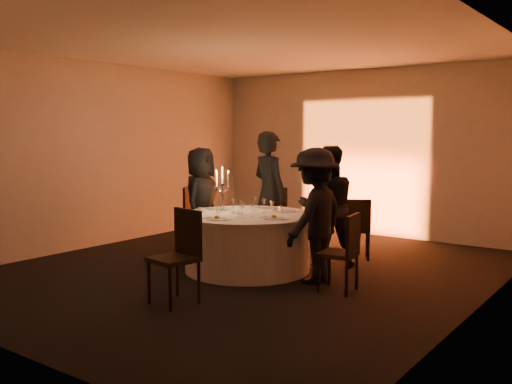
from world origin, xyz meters
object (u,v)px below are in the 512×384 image
Objects in this scene: banquet_table at (247,242)px; guest_back_right at (328,207)px; chair_back_left at (282,214)px; candelabra at (222,195)px; chair_back_right at (357,225)px; coffee_cup at (200,210)px; guest_left at (201,201)px; chair_right at (344,248)px; chair_front at (180,250)px; chair_left at (195,214)px; guest_right at (315,216)px; guest_back_left at (270,193)px.

guest_back_right reaches higher than banquet_table.
chair_back_left is 1.39m from candelabra.
chair_back_right is 8.18× the size of coffee_cup.
chair_back_right is 0.55× the size of guest_left.
guest_back_right is at bearing 38.62° from coffee_cup.
guest_back_right is (-0.79, 1.01, 0.32)m from chair_right.
chair_right is at bearing 2.14° from coffee_cup.
chair_right reaches higher than banquet_table.
guest_back_right is at bearing 87.57° from chair_front.
coffee_cup is at bearing 20.17° from chair_back_right.
chair_left is 0.60× the size of guest_back_right.
chair_left is 0.60× the size of guest_right.
guest_back_right reaches higher than chair_right.
chair_front is at bearing -166.53° from chair_left.
chair_back_right is 2.37m from guest_left.
coffee_cup is at bearing -156.68° from banquet_table.
guest_back_left is 1.34m from coffee_cup.
chair_back_right is at bearing -161.75° from chair_back_left.
chair_back_right is 0.48× the size of guest_back_left.
chair_right is at bearing -130.53° from chair_left.
guest_back_right is 0.90m from guest_right.
chair_right is (1.89, -1.54, -0.06)m from chair_back_left.
chair_back_left is at bearing 80.72° from coffee_cup.
chair_left is 1.30m from guest_back_left.
banquet_table is at bearing 127.79° from guest_back_left.
guest_back_right is at bearing 49.47° from chair_back_right.
chair_left is 2.57m from chair_back_right.
guest_right is (-0.50, 0.17, 0.32)m from chair_right.
guest_back_left reaches higher than coffee_cup.
coffee_cup is (-0.25, -1.31, -0.14)m from guest_back_left.
chair_right is 2.07m from candelabra.
guest_right is at bearing 148.14° from chair_back_left.
chair_back_right is at bearing 87.54° from chair_front.
guest_back_right is at bearing 167.21° from chair_back_left.
guest_right is (0.78, 1.58, 0.26)m from chair_front.
chair_front is 2.49m from guest_back_right.
chair_back_left is 0.48m from guest_back_left.
banquet_table is at bearing 108.72° from chair_front.
guest_left reaches higher than chair_right.
candelabra is at bearing 17.97° from chair_back_right.
coffee_cup reaches higher than banquet_table.
chair_front is (1.81, -2.25, 0.01)m from chair_left.
chair_right is at bearing -6.66° from banquet_table.
guest_left is at bearing -101.12° from guest_right.
chair_back_left is at bearing -135.24° from guest_right.
candelabra is (-2.01, 0.21, 0.47)m from chair_right.
chair_right is 0.55× the size of guest_right.
chair_left is at bearing -10.35° from chair_back_right.
chair_front reaches higher than chair_back_left.
guest_back_left is 3.00× the size of candelabra.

